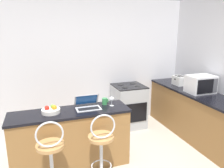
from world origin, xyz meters
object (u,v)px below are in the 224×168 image
object	(u,v)px
mug_green	(105,101)
microwave	(201,84)
fruit_bowl	(51,110)
bar_stool_near	(51,160)
stove_range	(129,106)
toaster	(179,81)
laptop	(88,105)
bar_stool_far	(102,150)
wine_glass_short	(112,99)
mug_white	(176,77)

from	to	relation	value
mug_green	microwave	bearing A→B (deg)	1.26
fruit_bowl	bar_stool_near	bearing A→B (deg)	-96.99
bar_stool_near	stove_range	bearing A→B (deg)	42.01
toaster	bar_stool_near	bearing A→B (deg)	-155.44
laptop	bar_stool_far	bearing A→B (deg)	-84.02
wine_glass_short	fruit_bowl	distance (m)	0.89
stove_range	mug_green	size ratio (longest dim) A/B	9.04
bar_stool_far	mug_green	bearing A→B (deg)	68.46
fruit_bowl	mug_white	world-z (taller)	fruit_bowl
bar_stool_near	wine_glass_short	bearing A→B (deg)	27.39
laptop	toaster	xyz separation A→B (m)	(2.08, 0.70, 0.04)
bar_stool_far	stove_range	bearing A→B (deg)	55.46
laptop	mug_white	size ratio (longest dim) A/B	3.66
microwave	mug_white	bearing A→B (deg)	78.27
laptop	toaster	bearing A→B (deg)	18.56
microwave	laptop	bearing A→B (deg)	-177.07
mug_green	bar_stool_near	bearing A→B (deg)	-145.93
laptop	microwave	xyz separation A→B (m)	(2.11, 0.11, 0.11)
toaster	stove_range	xyz separation A→B (m)	(-0.99, 0.29, -0.53)
wine_glass_short	mug_green	bearing A→B (deg)	128.95
wine_glass_short	mug_white	bearing A→B (deg)	31.11
mug_green	fruit_bowl	bearing A→B (deg)	-173.79
bar_stool_far	toaster	bearing A→B (deg)	30.98
bar_stool_near	fruit_bowl	world-z (taller)	bar_stool_near
bar_stool_far	microwave	size ratio (longest dim) A/B	2.10
toaster	mug_green	xyz separation A→B (m)	(-1.80, -0.63, -0.04)
toaster	mug_green	distance (m)	1.91
stove_range	mug_white	bearing A→B (deg)	7.78
toaster	wine_glass_short	size ratio (longest dim) A/B	1.80
bar_stool_near	microwave	xyz separation A→B (m)	(2.70, 0.63, 0.57)
stove_range	microwave	bearing A→B (deg)	-40.80
laptop	stove_range	distance (m)	1.55
microwave	fruit_bowl	bearing A→B (deg)	-177.22
bar_stool_near	fruit_bowl	xyz separation A→B (m)	(0.06, 0.50, 0.45)
laptop	fruit_bowl	world-z (taller)	laptop
microwave	mug_white	distance (m)	1.08
laptop	microwave	world-z (taller)	microwave
laptop	wine_glass_short	distance (m)	0.37
laptop	fruit_bowl	distance (m)	0.52
wine_glass_short	laptop	bearing A→B (deg)	175.51
bar_stool_far	wine_glass_short	world-z (taller)	wine_glass_short
mug_white	microwave	bearing A→B (deg)	-101.73
stove_range	wine_glass_short	distance (m)	1.36
wine_glass_short	bar_stool_near	bearing A→B (deg)	-152.61
microwave	mug_white	world-z (taller)	microwave
microwave	fruit_bowl	size ratio (longest dim) A/B	1.87
mug_white	mug_green	bearing A→B (deg)	-151.93
laptop	wine_glass_short	xyz separation A→B (m)	(0.36, -0.03, 0.05)
stove_range	mug_white	xyz separation A→B (m)	(1.24, 0.17, 0.48)
bar_stool_far	mug_green	distance (m)	0.78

